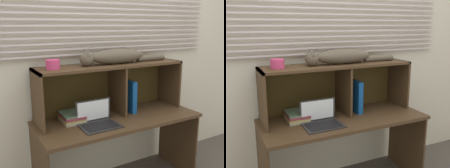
{
  "view_description": "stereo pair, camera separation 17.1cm",
  "coord_description": "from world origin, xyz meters",
  "views": [
    {
      "loc": [
        -1.14,
        -1.67,
        1.52
      ],
      "look_at": [
        0.0,
        0.33,
        0.99
      ],
      "focal_mm": 41.61,
      "sensor_mm": 36.0,
      "label": 1
    },
    {
      "loc": [
        -0.99,
        -1.75,
        1.52
      ],
      "look_at": [
        0.0,
        0.33,
        0.99
      ],
      "focal_mm": 41.61,
      "sensor_mm": 36.0,
      "label": 2
    }
  ],
  "objects": [
    {
      "name": "book_stack",
      "position": [
        -0.4,
        0.33,
        0.74
      ],
      "size": [
        0.19,
        0.23,
        0.08
      ],
      "color": "gray",
      "rests_on": "desk"
    },
    {
      "name": "small_basket",
      "position": [
        -0.54,
        0.33,
        1.21
      ],
      "size": [
        0.11,
        0.11,
        0.07
      ],
      "primitive_type": "cylinder",
      "color": "#CD3D73",
      "rests_on": "hutch_shelf_unit"
    },
    {
      "name": "back_panel_with_blinds",
      "position": [
        0.0,
        0.55,
        1.26
      ],
      "size": [
        4.4,
        0.08,
        2.5
      ],
      "color": "beige",
      "rests_on": "ground"
    },
    {
      "name": "hutch_shelf_unit",
      "position": [
        0.01,
        0.36,
        1.03
      ],
      "size": [
        1.38,
        0.34,
        0.47
      ],
      "color": "#432F1D",
      "rests_on": "desk"
    },
    {
      "name": "laptop",
      "position": [
        -0.24,
        0.15,
        0.74
      ],
      "size": [
        0.32,
        0.25,
        0.2
      ],
      "color": "#252525",
      "rests_on": "desk"
    },
    {
      "name": "cat",
      "position": [
        0.04,
        0.33,
        1.23
      ],
      "size": [
        0.89,
        0.16,
        0.15
      ],
      "color": "brown",
      "rests_on": "hutch_shelf_unit"
    },
    {
      "name": "desk",
      "position": [
        0.0,
        0.21,
        0.57
      ],
      "size": [
        1.47,
        0.6,
        0.7
      ],
      "color": "#432F1D",
      "rests_on": "ground"
    },
    {
      "name": "binder_upright",
      "position": [
        0.18,
        0.33,
        0.85
      ],
      "size": [
        0.05,
        0.23,
        0.3
      ],
      "primitive_type": "cube",
      "color": "#104998",
      "rests_on": "desk"
    }
  ]
}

